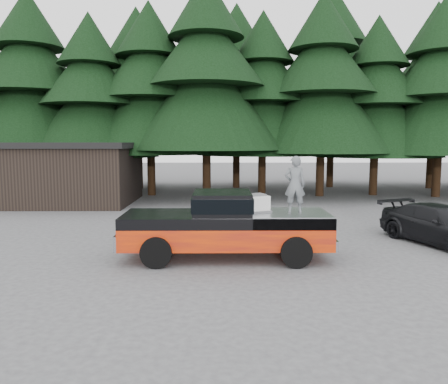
{
  "coord_description": "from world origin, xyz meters",
  "views": [
    {
      "loc": [
        -0.18,
        -11.87,
        3.31
      ],
      "look_at": [
        -0.07,
        0.0,
        1.95
      ],
      "focal_mm": 35.0,
      "sensor_mm": 36.0,
      "label": 1
    }
  ],
  "objects_px": {
    "air_compressor": "(256,204)",
    "parked_car": "(442,225)",
    "pickup_truck": "(226,235)",
    "man_on_bed": "(295,185)",
    "utility_building": "(59,173)"
  },
  "relations": [
    {
      "from": "air_compressor",
      "to": "parked_car",
      "type": "height_order",
      "value": "air_compressor"
    },
    {
      "from": "man_on_bed",
      "to": "utility_building",
      "type": "height_order",
      "value": "utility_building"
    },
    {
      "from": "man_on_bed",
      "to": "utility_building",
      "type": "xyz_separation_m",
      "value": [
        -10.91,
        11.73,
        -0.47
      ]
    },
    {
      "from": "man_on_bed",
      "to": "utility_building",
      "type": "distance_m",
      "value": 16.03
    },
    {
      "from": "man_on_bed",
      "to": "utility_building",
      "type": "relative_size",
      "value": 0.19
    },
    {
      "from": "parked_car",
      "to": "utility_building",
      "type": "bearing_deg",
      "value": 127.0
    },
    {
      "from": "air_compressor",
      "to": "man_on_bed",
      "type": "relative_size",
      "value": 0.41
    },
    {
      "from": "pickup_truck",
      "to": "man_on_bed",
      "type": "xyz_separation_m",
      "value": [
        1.93,
        -0.1,
        1.47
      ]
    },
    {
      "from": "air_compressor",
      "to": "utility_building",
      "type": "xyz_separation_m",
      "value": [
        -9.83,
        11.58,
        0.11
      ]
    },
    {
      "from": "pickup_truck",
      "to": "parked_car",
      "type": "distance_m",
      "value": 7.21
    },
    {
      "from": "air_compressor",
      "to": "pickup_truck",
      "type": "bearing_deg",
      "value": 158.86
    },
    {
      "from": "parked_car",
      "to": "utility_building",
      "type": "height_order",
      "value": "utility_building"
    },
    {
      "from": "air_compressor",
      "to": "parked_car",
      "type": "xyz_separation_m",
      "value": [
        6.17,
        1.57,
        -0.92
      ]
    },
    {
      "from": "pickup_truck",
      "to": "utility_building",
      "type": "distance_m",
      "value": 14.72
    },
    {
      "from": "utility_building",
      "to": "pickup_truck",
      "type": "bearing_deg",
      "value": -52.31
    }
  ]
}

